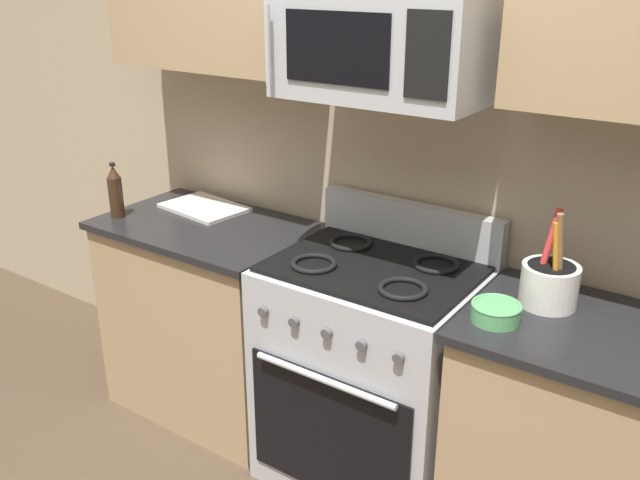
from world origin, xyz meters
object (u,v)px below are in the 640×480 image
at_px(cutting_board, 204,207).
at_px(utensil_crock, 550,283).
at_px(range_oven, 372,372).
at_px(microwave, 386,44).
at_px(bottle_soy, 115,192).
at_px(prep_bowl, 496,312).

bearing_deg(cutting_board, utensil_crock, -1.86).
xyz_separation_m(range_oven, cutting_board, (-0.97, 0.13, 0.44)).
bearing_deg(cutting_board, microwave, -6.34).
height_order(microwave, utensil_crock, microwave).
bearing_deg(range_oven, cutting_board, 172.16).
distance_m(range_oven, cutting_board, 1.08).
bearing_deg(range_oven, microwave, 90.10).
bearing_deg(utensil_crock, bottle_soy, -172.61).
bearing_deg(cutting_board, prep_bowl, -9.71).
height_order(cutting_board, bottle_soy, bottle_soy).
bearing_deg(microwave, range_oven, -89.90).
bearing_deg(microwave, bottle_soy, -171.65).
height_order(range_oven, bottle_soy, bottle_soy).
distance_m(utensil_crock, cutting_board, 1.58).
bearing_deg(microwave, utensil_crock, 5.43).
distance_m(microwave, prep_bowl, 0.92).
xyz_separation_m(microwave, cutting_board, (-0.97, 0.11, -0.79)).
bearing_deg(range_oven, prep_bowl, -13.25).
bearing_deg(range_oven, bottle_soy, -172.84).
bearing_deg(bottle_soy, prep_bowl, 1.14).
bearing_deg(cutting_board, range_oven, -7.84).
bearing_deg(utensil_crock, microwave, -174.57).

